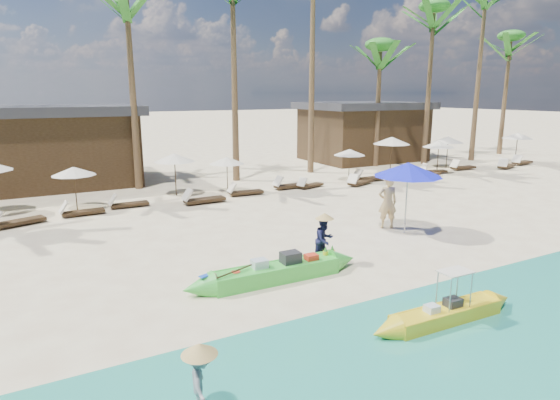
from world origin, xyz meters
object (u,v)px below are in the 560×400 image
tourist (388,202)px  blue_umbrella (408,170)px  green_canoe (276,272)px  yellow_canoe (446,314)px

tourist → blue_umbrella: 1.61m
green_canoe → blue_umbrella: (6.14, 1.66, 2.09)m
yellow_canoe → tourist: 7.49m
yellow_canoe → blue_umbrella: size_ratio=1.74×
tourist → blue_umbrella: (0.09, -0.87, 1.35)m
yellow_canoe → blue_umbrella: (3.90, 5.53, 2.15)m
blue_umbrella → tourist: bearing=95.9°
tourist → blue_umbrella: size_ratio=0.76×
green_canoe → blue_umbrella: bearing=15.9°
tourist → yellow_canoe: bearing=82.4°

